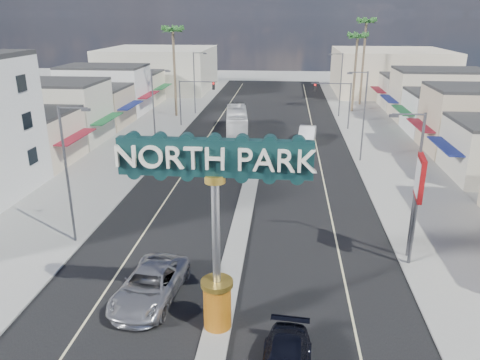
% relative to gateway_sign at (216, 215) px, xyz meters
% --- Properties ---
extents(ground, '(160.00, 160.00, 0.00)m').
position_rel_gateway_sign_xyz_m(ground, '(0.00, 28.02, -5.93)').
color(ground, gray).
rests_on(ground, ground).
extents(road, '(20.00, 120.00, 0.01)m').
position_rel_gateway_sign_xyz_m(road, '(0.00, 28.02, -5.92)').
color(road, black).
rests_on(road, ground).
extents(median_island, '(1.30, 30.00, 0.16)m').
position_rel_gateway_sign_xyz_m(median_island, '(0.00, 12.02, -5.85)').
color(median_island, gray).
rests_on(median_island, ground).
extents(sidewalk_left, '(8.00, 120.00, 0.12)m').
position_rel_gateway_sign_xyz_m(sidewalk_left, '(-14.00, 28.02, -5.87)').
color(sidewalk_left, gray).
rests_on(sidewalk_left, ground).
extents(sidewalk_right, '(8.00, 120.00, 0.12)m').
position_rel_gateway_sign_xyz_m(sidewalk_right, '(14.00, 28.02, -5.87)').
color(sidewalk_right, gray).
rests_on(sidewalk_right, ground).
extents(storefront_row_left, '(12.00, 42.00, 6.00)m').
position_rel_gateway_sign_xyz_m(storefront_row_left, '(-24.00, 41.02, -2.93)').
color(storefront_row_left, beige).
rests_on(storefront_row_left, ground).
extents(storefront_row_right, '(12.00, 42.00, 6.00)m').
position_rel_gateway_sign_xyz_m(storefront_row_right, '(24.00, 41.02, -2.93)').
color(storefront_row_right, '#B7B29E').
rests_on(storefront_row_right, ground).
extents(backdrop_far_left, '(20.00, 20.00, 8.00)m').
position_rel_gateway_sign_xyz_m(backdrop_far_left, '(-22.00, 73.02, -1.93)').
color(backdrop_far_left, '#B7B29E').
rests_on(backdrop_far_left, ground).
extents(backdrop_far_right, '(20.00, 20.00, 8.00)m').
position_rel_gateway_sign_xyz_m(backdrop_far_right, '(22.00, 73.02, -1.93)').
color(backdrop_far_right, beige).
rests_on(backdrop_far_right, ground).
extents(gateway_sign, '(8.20, 1.50, 9.15)m').
position_rel_gateway_sign_xyz_m(gateway_sign, '(0.00, 0.00, 0.00)').
color(gateway_sign, '#B1500D').
rests_on(gateway_sign, median_island).
extents(traffic_signal_left, '(5.09, 0.45, 6.00)m').
position_rel_gateway_sign_xyz_m(traffic_signal_left, '(-9.18, 42.02, -1.65)').
color(traffic_signal_left, '#47474C').
rests_on(traffic_signal_left, ground).
extents(traffic_signal_right, '(5.09, 0.45, 6.00)m').
position_rel_gateway_sign_xyz_m(traffic_signal_right, '(9.18, 42.02, -1.65)').
color(traffic_signal_right, '#47474C').
rests_on(traffic_signal_right, ground).
extents(streetlight_l_near, '(2.03, 0.22, 9.00)m').
position_rel_gateway_sign_xyz_m(streetlight_l_near, '(-10.43, 8.02, -0.86)').
color(streetlight_l_near, '#47474C').
rests_on(streetlight_l_near, ground).
extents(streetlight_l_mid, '(2.03, 0.22, 9.00)m').
position_rel_gateway_sign_xyz_m(streetlight_l_mid, '(-10.43, 28.02, -0.86)').
color(streetlight_l_mid, '#47474C').
rests_on(streetlight_l_mid, ground).
extents(streetlight_l_far, '(2.03, 0.22, 9.00)m').
position_rel_gateway_sign_xyz_m(streetlight_l_far, '(-10.43, 50.02, -0.86)').
color(streetlight_l_far, '#47474C').
rests_on(streetlight_l_far, ground).
extents(streetlight_r_near, '(2.03, 0.22, 9.00)m').
position_rel_gateway_sign_xyz_m(streetlight_r_near, '(10.43, 8.02, -0.86)').
color(streetlight_r_near, '#47474C').
rests_on(streetlight_r_near, ground).
extents(streetlight_r_mid, '(2.03, 0.22, 9.00)m').
position_rel_gateway_sign_xyz_m(streetlight_r_mid, '(10.43, 28.02, -0.86)').
color(streetlight_r_mid, '#47474C').
rests_on(streetlight_r_mid, ground).
extents(streetlight_r_far, '(2.03, 0.22, 9.00)m').
position_rel_gateway_sign_xyz_m(streetlight_r_far, '(10.43, 50.02, -0.86)').
color(streetlight_r_far, '#47474C').
rests_on(streetlight_r_far, ground).
extents(palm_left_far, '(2.60, 2.60, 13.10)m').
position_rel_gateway_sign_xyz_m(palm_left_far, '(-13.00, 48.02, 5.57)').
color(palm_left_far, brown).
rests_on(palm_left_far, ground).
extents(palm_right_mid, '(2.60, 2.60, 12.10)m').
position_rel_gateway_sign_xyz_m(palm_right_mid, '(13.00, 54.02, 4.67)').
color(palm_right_mid, brown).
rests_on(palm_right_mid, ground).
extents(palm_right_far, '(2.60, 2.60, 14.10)m').
position_rel_gateway_sign_xyz_m(palm_right_far, '(15.00, 60.02, 6.46)').
color(palm_right_far, brown).
rests_on(palm_right_far, ground).
extents(suv_left, '(3.38, 6.31, 1.68)m').
position_rel_gateway_sign_xyz_m(suv_left, '(-3.84, 2.09, -5.09)').
color(suv_left, '#AEADB2').
rests_on(suv_left, ground).
extents(car_parked_left, '(2.05, 4.56, 1.52)m').
position_rel_gateway_sign_xyz_m(car_parked_left, '(-6.93, 25.51, -5.17)').
color(car_parked_left, '#5F5E63').
rests_on(car_parked_left, ground).
extents(car_parked_right, '(2.42, 5.47, 1.75)m').
position_rel_gateway_sign_xyz_m(car_parked_right, '(5.50, 35.54, -5.05)').
color(car_parked_right, white).
rests_on(car_parked_right, ground).
extents(city_bus, '(3.68, 10.85, 2.96)m').
position_rel_gateway_sign_xyz_m(city_bus, '(-3.19, 39.02, -4.45)').
color(city_bus, white).
rests_on(city_bus, ground).
extents(bank_pylon_sign, '(0.54, 2.09, 6.63)m').
position_rel_gateway_sign_xyz_m(bank_pylon_sign, '(10.49, 7.13, -0.79)').
color(bank_pylon_sign, '#47474C').
rests_on(bank_pylon_sign, sidewalk_right).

